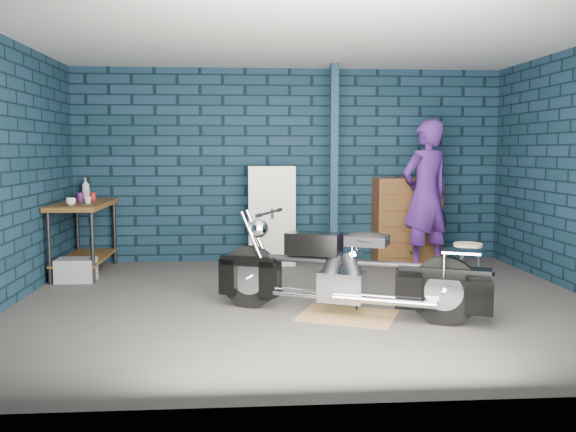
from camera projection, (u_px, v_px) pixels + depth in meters
name	position (u px, v px, depth m)	size (l,w,h in m)	color
ground	(308.00, 303.00, 6.26)	(6.00, 6.00, 0.00)	#464442
room_walls	(303.00, 119.00, 6.61)	(6.02, 5.01, 2.71)	#0F2532
support_post	(334.00, 167.00, 8.09)	(0.10, 0.10, 2.70)	#122939
workbench	(84.00, 238.00, 7.75)	(0.60, 1.40, 0.91)	brown
drip_mat	(348.00, 315.00, 5.79)	(0.89, 0.67, 0.01)	olive
motorcycle	(348.00, 265.00, 5.73)	(2.23, 0.60, 0.98)	black
person	(426.00, 195.00, 7.91)	(0.72, 0.47, 1.96)	#3F1C69
storage_bin	(76.00, 270.00, 7.29)	(0.45, 0.32, 0.28)	gray
locker	(271.00, 215.00, 8.38)	(0.63, 0.45, 1.35)	silver
tool_chest	(407.00, 220.00, 8.53)	(0.89, 0.49, 1.18)	brown
shop_stool	(467.00, 268.00, 6.67)	(0.31, 0.31, 0.56)	beige
cup_a	(71.00, 202.00, 7.29)	(0.12, 0.12, 0.09)	beige
cup_b	(88.00, 200.00, 7.50)	(0.09, 0.09, 0.09)	beige
mug_purple	(80.00, 197.00, 7.81)	(0.08, 0.08, 0.11)	#541964
mug_red	(93.00, 197.00, 7.94)	(0.08, 0.08, 0.11)	#9F1815
bottle	(86.00, 188.00, 8.24)	(0.11, 0.11, 0.29)	gray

